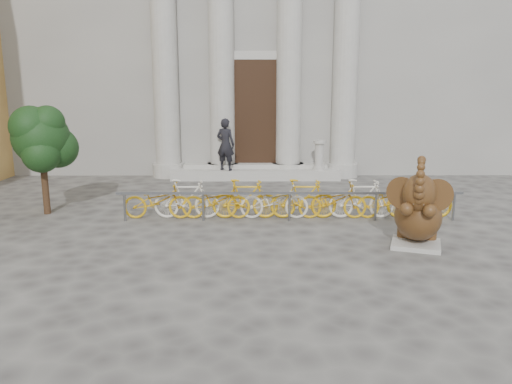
{
  "coord_description": "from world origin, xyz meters",
  "views": [
    {
      "loc": [
        -0.05,
        -8.39,
        3.26
      ],
      "look_at": [
        -0.01,
        1.81,
        1.1
      ],
      "focal_mm": 35.0,
      "sensor_mm": 36.0,
      "label": 1
    }
  ],
  "objects_px": {
    "pedestrian": "(225,144)",
    "elephant_statue": "(418,214)",
    "tree": "(42,139)",
    "bike_rack": "(288,199)"
  },
  "relations": [
    {
      "from": "bike_rack",
      "to": "pedestrian",
      "type": "distance_m",
      "value": 5.62
    },
    {
      "from": "pedestrian",
      "to": "elephant_statue",
      "type": "bearing_deg",
      "value": 142.11
    },
    {
      "from": "tree",
      "to": "pedestrian",
      "type": "distance_m",
      "value": 6.52
    },
    {
      "from": "tree",
      "to": "pedestrian",
      "type": "xyz_separation_m",
      "value": [
        4.38,
        4.78,
        -0.68
      ]
    },
    {
      "from": "pedestrian",
      "to": "tree",
      "type": "bearing_deg",
      "value": 69.7
    },
    {
      "from": "elephant_statue",
      "to": "tree",
      "type": "height_order",
      "value": "tree"
    },
    {
      "from": "elephant_statue",
      "to": "bike_rack",
      "type": "distance_m",
      "value": 3.42
    },
    {
      "from": "elephant_statue",
      "to": "tree",
      "type": "xyz_separation_m",
      "value": [
        -8.74,
        2.79,
        1.25
      ]
    },
    {
      "from": "bike_rack",
      "to": "elephant_statue",
      "type": "bearing_deg",
      "value": -43.0
    },
    {
      "from": "elephant_statue",
      "to": "pedestrian",
      "type": "relative_size",
      "value": 1.06
    }
  ]
}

